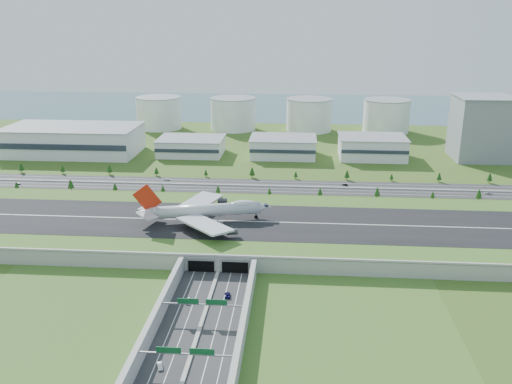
# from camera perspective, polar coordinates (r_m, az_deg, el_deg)

# --- Properties ---
(ground) EXTENTS (1200.00, 1200.00, 0.00)m
(ground) POSITION_cam_1_polar(r_m,az_deg,el_deg) (319.32, -2.70, -4.43)
(ground) COLOR #3A591C
(ground) RESTS_ON ground
(airfield_deck) EXTENTS (520.00, 100.00, 9.20)m
(airfield_deck) POSITION_cam_1_polar(r_m,az_deg,el_deg) (317.69, -2.71, -3.75)
(airfield_deck) COLOR gray
(airfield_deck) RESTS_ON ground
(underpass_road) EXTENTS (38.80, 120.40, 8.00)m
(underpass_road) POSITION_cam_1_polar(r_m,az_deg,el_deg) (229.75, -5.83, -13.06)
(underpass_road) COLOR #28282B
(underpass_road) RESTS_ON ground
(sign_gantry_near) EXTENTS (38.70, 0.70, 9.80)m
(sign_gantry_near) POSITION_cam_1_polar(r_m,az_deg,el_deg) (231.69, -5.67, -11.76)
(sign_gantry_near) COLOR gray
(sign_gantry_near) RESTS_ON ground
(sign_gantry_far) EXTENTS (38.70, 0.70, 9.80)m
(sign_gantry_far) POSITION_cam_1_polar(r_m,az_deg,el_deg) (202.62, -7.44, -16.62)
(sign_gantry_far) COLOR gray
(sign_gantry_far) RESTS_ON ground
(north_expressway) EXTENTS (560.00, 36.00, 0.12)m
(north_expressway) POSITION_cam_1_polar(r_m,az_deg,el_deg) (408.20, -1.06, 0.64)
(north_expressway) COLOR #28282B
(north_expressway) RESTS_ON ground
(tree_row) EXTENTS (504.20, 48.72, 8.45)m
(tree_row) POSITION_cam_1_polar(r_m,az_deg,el_deg) (405.42, 1.47, 1.21)
(tree_row) COLOR #3D2819
(tree_row) RESTS_ON ground
(hangar_west) EXTENTS (120.00, 60.00, 25.00)m
(hangar_west) POSITION_cam_1_polar(r_m,az_deg,el_deg) (532.45, -18.70, 5.18)
(hangar_west) COLOR silver
(hangar_west) RESTS_ON ground
(hangar_mid_a) EXTENTS (58.00, 42.00, 15.00)m
(hangar_mid_a) POSITION_cam_1_polar(r_m,az_deg,el_deg) (505.73, -6.83, 4.79)
(hangar_mid_a) COLOR silver
(hangar_mid_a) RESTS_ON ground
(hangar_mid_b) EXTENTS (58.00, 42.00, 17.00)m
(hangar_mid_b) POSITION_cam_1_polar(r_m,az_deg,el_deg) (496.09, 2.87, 4.76)
(hangar_mid_b) COLOR silver
(hangar_mid_b) RESTS_ON ground
(hangar_mid_c) EXTENTS (58.00, 42.00, 19.00)m
(hangar_mid_c) POSITION_cam_1_polar(r_m,az_deg,el_deg) (500.20, 12.10, 4.61)
(hangar_mid_c) COLOR silver
(hangar_mid_c) RESTS_ON ground
(office_tower) EXTENTS (46.00, 46.00, 55.00)m
(office_tower) POSITION_cam_1_polar(r_m,az_deg,el_deg) (522.60, 22.60, 6.21)
(office_tower) COLOR gray
(office_tower) RESTS_ON ground
(fuel_tank_a) EXTENTS (50.00, 50.00, 35.00)m
(fuel_tank_a) POSITION_cam_1_polar(r_m,az_deg,el_deg) (631.85, -10.17, 8.19)
(fuel_tank_a) COLOR silver
(fuel_tank_a) RESTS_ON ground
(fuel_tank_b) EXTENTS (50.00, 50.00, 35.00)m
(fuel_tank_b) POSITION_cam_1_polar(r_m,az_deg,el_deg) (616.12, -2.41, 8.21)
(fuel_tank_b) COLOR silver
(fuel_tank_b) RESTS_ON ground
(fuel_tank_c) EXTENTS (50.00, 50.00, 35.00)m
(fuel_tank_c) POSITION_cam_1_polar(r_m,az_deg,el_deg) (611.90, 5.60, 8.07)
(fuel_tank_c) COLOR silver
(fuel_tank_c) RESTS_ON ground
(fuel_tank_d) EXTENTS (50.00, 50.00, 35.00)m
(fuel_tank_d) POSITION_cam_1_polar(r_m,az_deg,el_deg) (619.43, 13.55, 7.78)
(fuel_tank_d) COLOR silver
(fuel_tank_d) RESTS_ON ground
(bay_water) EXTENTS (1200.00, 260.00, 0.06)m
(bay_water) POSITION_cam_1_polar(r_m,az_deg,el_deg) (783.29, 1.67, 9.01)
(bay_water) COLOR #385C6B
(bay_water) RESTS_ON ground
(boeing_747) EXTENTS (78.43, 73.27, 24.66)m
(boeing_747) POSITION_cam_1_polar(r_m,az_deg,el_deg) (314.62, -5.40, -1.92)
(boeing_747) COLOR silver
(boeing_747) RESTS_ON airfield_deck
(car_0) EXTENTS (2.31, 4.95, 1.64)m
(car_0) POSITION_cam_1_polar(r_m,az_deg,el_deg) (247.86, -7.09, -11.29)
(car_0) COLOR silver
(car_0) RESTS_ON ground
(car_1) EXTENTS (3.16, 4.92, 1.53)m
(car_1) POSITION_cam_1_polar(r_m,az_deg,el_deg) (209.14, -10.10, -17.56)
(car_1) COLOR white
(car_1) RESTS_ON ground
(car_2) EXTENTS (3.28, 5.93, 1.57)m
(car_2) POSITION_cam_1_polar(r_m,az_deg,el_deg) (251.13, -3.03, -10.76)
(car_2) COLOR #0F0E47
(car_2) RESTS_ON ground
(car_4) EXTENTS (4.63, 2.87, 1.47)m
(car_4) POSITION_cam_1_polar(r_m,az_deg,el_deg) (449.61, -23.76, 0.83)
(car_4) COLOR #58585D
(car_4) RESTS_ON ground
(car_5) EXTENTS (4.53, 2.81, 1.41)m
(car_5) POSITION_cam_1_polar(r_m,az_deg,el_deg) (413.97, 9.35, 0.76)
(car_5) COLOR black
(car_5) RESTS_ON ground
(car_6) EXTENTS (5.56, 4.20, 1.40)m
(car_6) POSITION_cam_1_polar(r_m,az_deg,el_deg) (423.44, 23.31, -0.12)
(car_6) COLOR silver
(car_6) RESTS_ON ground
(car_7) EXTENTS (5.93, 4.13, 1.59)m
(car_7) POSITION_cam_1_polar(r_m,az_deg,el_deg) (427.67, -9.39, 1.33)
(car_7) COLOR white
(car_7) RESTS_ON ground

